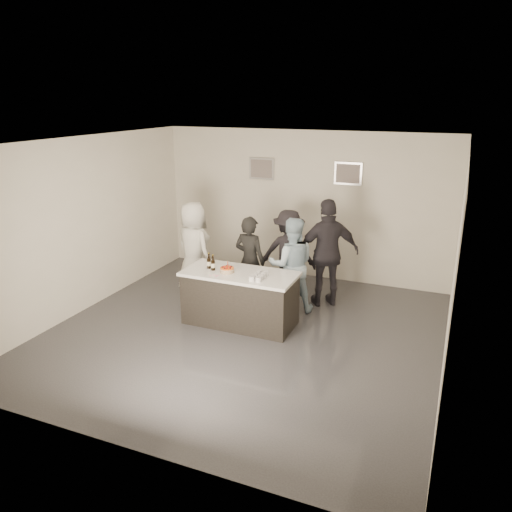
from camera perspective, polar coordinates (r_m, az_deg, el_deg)
name	(u,v)px	position (r m, az deg, el deg)	size (l,w,h in m)	color
floor	(244,333)	(8.10, -1.37, -8.77)	(6.00, 6.00, 0.00)	#3D3D42
ceiling	(243,142)	(7.27, -1.55, 12.86)	(6.00, 6.00, 0.00)	white
wall_back	(303,205)	(10.28, 5.39, 5.81)	(6.00, 0.04, 3.00)	white
wall_front	(120,323)	(5.13, -15.31, -7.36)	(6.00, 0.04, 3.00)	white
wall_left	(85,225)	(9.15, -18.91, 3.41)	(0.04, 6.00, 3.00)	white
wall_right	(455,268)	(6.95, 21.78, -1.33)	(0.04, 6.00, 3.00)	white
picture_left	(262,169)	(10.43, 0.66, 9.96)	(0.54, 0.04, 0.44)	#B2B2B7
picture_right	(348,174)	(9.91, 10.49, 9.25)	(0.54, 0.04, 0.44)	#B2B2B7
bar_counter	(240,298)	(8.25, -1.84, -4.83)	(1.86, 0.86, 0.90)	white
cake	(227,270)	(8.09, -3.32, -1.63)	(0.23, 0.23, 0.07)	orange
beer_bottle_a	(209,261)	(8.27, -5.41, -0.55)	(0.07, 0.07, 0.26)	black
beer_bottle_b	(213,263)	(8.18, -4.94, -0.76)	(0.07, 0.07, 0.26)	black
tumbler_cluster	(259,276)	(7.82, 0.34, -2.27)	(0.19, 0.40, 0.08)	#C97512
candles	(215,276)	(7.96, -4.67, -2.26)	(0.24, 0.08, 0.01)	pink
person_main_black	(250,261)	(8.92, -0.71, -0.55)	(0.59, 0.39, 1.63)	black
person_main_blue	(291,265)	(8.65, 4.07, -1.02)	(0.82, 0.64, 1.68)	#A8C7DC
person_guest_left	(194,249)	(9.45, -7.12, 0.84)	(0.87, 0.57, 1.78)	silver
person_guest_right	(328,253)	(8.92, 8.19, 0.33)	(1.14, 0.47, 1.95)	#2A272F
person_guest_back	(288,252)	(9.43, 3.72, 0.42)	(1.05, 0.60, 1.63)	black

